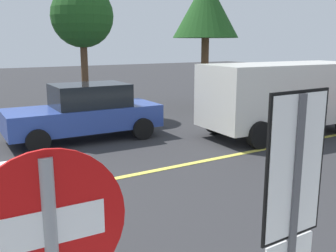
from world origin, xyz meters
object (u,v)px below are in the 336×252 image
speed_limit_sign (292,205)px  tree_left_verge (82,17)px  tree_right_verge (206,9)px  car_blue_near_curb (85,112)px  white_van (282,94)px

speed_limit_sign → tree_left_verge: 13.13m
speed_limit_sign → tree_right_verge: 14.76m
tree_left_verge → tree_right_verge: size_ratio=0.90×
car_blue_near_curb → tree_left_verge: (1.26, 3.42, 2.92)m
speed_limit_sign → tree_left_verge: tree_left_verge is taller
white_van → car_blue_near_curb: (-5.40, 2.61, -0.45)m
white_van → tree_right_verge: bearing=78.8°
tree_right_verge → car_blue_near_curb: bearing=-156.9°
speed_limit_sign → car_blue_near_curb: bearing=78.6°
white_van → car_blue_near_curb: size_ratio=1.19×
white_van → tree_left_verge: 7.72m
speed_limit_sign → tree_right_verge: tree_right_verge is taller
white_van → speed_limit_sign: bearing=-137.8°
car_blue_near_curb → tree_left_verge: bearing=69.8°
white_van → tree_right_verge: tree_right_verge is taller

